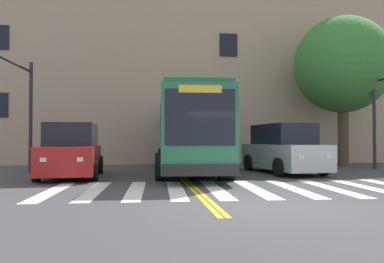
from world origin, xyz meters
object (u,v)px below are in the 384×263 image
Objects in this scene: car_tan_behind_bus at (164,149)px; car_silver_far_lane at (283,150)px; car_red_near_lane at (72,152)px; street_tree_curbside_large at (343,65)px; traffic_light_far_corner at (12,91)px; city_bus at (189,132)px.

car_silver_far_lane is at bearing -66.51° from car_tan_behind_bus.
car_silver_far_lane reaches higher than car_red_near_lane.
street_tree_curbside_large is (9.51, -7.26, 4.80)m from car_tan_behind_bus.
traffic_light_far_corner is (-11.27, -0.49, 2.35)m from car_silver_far_lane.
car_red_near_lane is 1.11× the size of car_tan_behind_bus.
car_red_near_lane is (-4.85, -1.56, -0.83)m from city_bus.
street_tree_curbside_large is (4.85, 3.48, 4.58)m from car_silver_far_lane.
car_silver_far_lane is 1.07× the size of traffic_light_far_corner.
traffic_light_far_corner is at bearing -177.49° from car_silver_far_lane.
car_silver_far_lane is 11.71m from car_tan_behind_bus.
car_red_near_lane is at bearing -163.08° from street_tree_curbside_large.
car_silver_far_lane is 11.53m from traffic_light_far_corner.
city_bus is 4.25m from car_silver_far_lane.
car_silver_far_lane is 1.18× the size of car_tan_behind_bus.
city_bus is 7.47m from traffic_light_far_corner.
car_red_near_lane is 8.97m from car_silver_far_lane.
city_bus is 2.07× the size of car_silver_far_lane.
city_bus is 5.16m from car_red_near_lane.
car_red_near_lane is at bearing -162.18° from city_bus.
street_tree_curbside_large is at bearing 16.43° from city_bus.
car_tan_behind_bus is 0.54× the size of street_tree_curbside_large.
traffic_light_far_corner reaches higher than car_red_near_lane.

